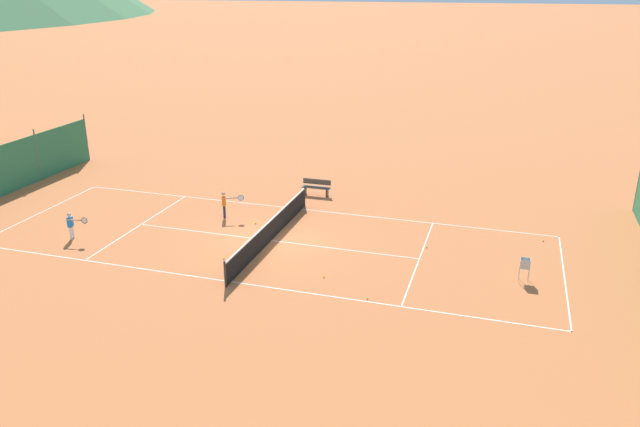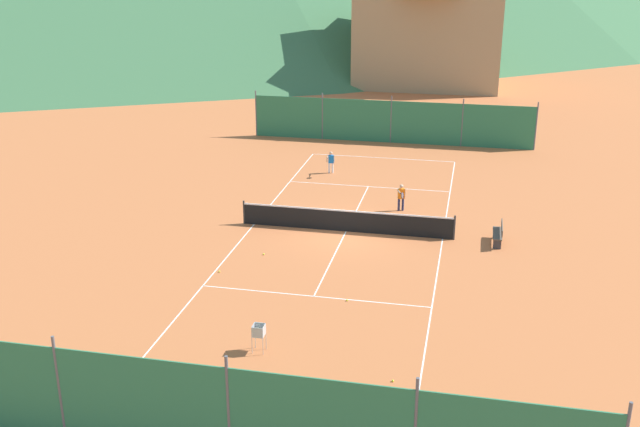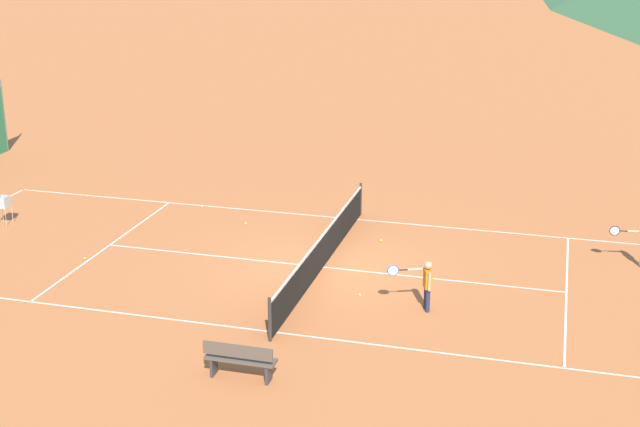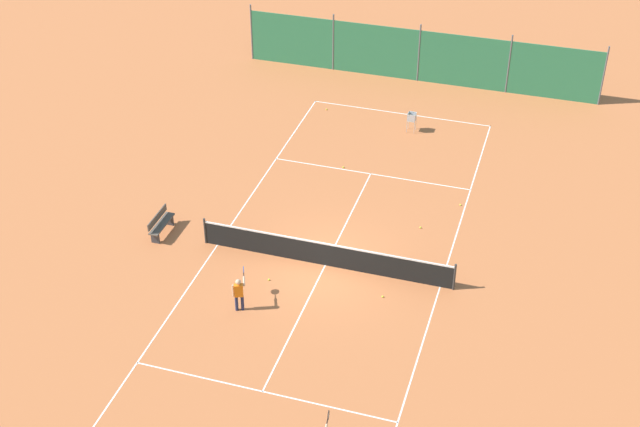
{
  "view_description": "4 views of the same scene",
  "coord_description": "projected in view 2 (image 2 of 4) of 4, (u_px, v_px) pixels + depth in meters",
  "views": [
    {
      "loc": [
        -23.02,
        -9.3,
        10.55
      ],
      "look_at": [
        1.45,
        -1.76,
        0.92
      ],
      "focal_mm": 35.0,
      "sensor_mm": 36.0,
      "label": 1
    },
    {
      "loc": [
        5.13,
        -29.42,
        11.64
      ],
      "look_at": [
        -1.07,
        -0.34,
        0.85
      ],
      "focal_mm": 42.0,
      "sensor_mm": 36.0,
      "label": 2
    },
    {
      "loc": [
        21.63,
        5.84,
        9.16
      ],
      "look_at": [
        -1.11,
        -0.39,
        1.14
      ],
      "focal_mm": 50.0,
      "sensor_mm": 36.0,
      "label": 3
    },
    {
      "loc": [
        -7.17,
        23.83,
        19.2
      ],
      "look_at": [
        0.54,
        -1.13,
        1.36
      ],
      "focal_mm": 50.0,
      "sensor_mm": 36.0,
      "label": 4
    }
  ],
  "objects": [
    {
      "name": "tennis_ball_near_corner",
      "position": [
        219.0,
        271.0,
        28.03
      ],
      "size": [
        0.07,
        0.07,
        0.07
      ],
      "primitive_type": "sphere",
      "color": "#CCE033",
      "rests_on": "ground"
    },
    {
      "name": "tennis_ball_alley_left",
      "position": [
        393.0,
        381.0,
        21.04
      ],
      "size": [
        0.07,
        0.07,
        0.07
      ],
      "primitive_type": "sphere",
      "color": "#CCE033",
      "rests_on": "ground"
    },
    {
      "name": "tennis_ball_far_corner",
      "position": [
        299.0,
        218.0,
        33.51
      ],
      "size": [
        0.07,
        0.07,
        0.07
      ],
      "primitive_type": "sphere",
      "color": "#CCE033",
      "rests_on": "ground"
    },
    {
      "name": "tennis_ball_service_box",
      "position": [
        347.0,
        300.0,
        25.79
      ],
      "size": [
        0.07,
        0.07,
        0.07
      ],
      "primitive_type": "sphere",
      "color": "#CCE033",
      "rests_on": "ground"
    },
    {
      "name": "player_far_service",
      "position": [
        401.0,
        196.0,
        34.22
      ],
      "size": [
        0.4,
        1.08,
        1.26
      ],
      "color": "#23284C",
      "rests_on": "ground"
    },
    {
      "name": "windscreen_fence_far",
      "position": [
        391.0,
        122.0,
        45.83
      ],
      "size": [
        17.28,
        0.08,
        2.9
      ],
      "color": "#2D754C",
      "rests_on": "ground"
    },
    {
      "name": "courtside_bench",
      "position": [
        499.0,
        233.0,
        30.58
      ],
      "size": [
        0.36,
        1.5,
        0.84
      ],
      "color": "#51473D",
      "rests_on": "ground"
    },
    {
      "name": "alpine_chalet",
      "position": [
        430.0,
        16.0,
        63.34
      ],
      "size": [
        13.0,
        10.0,
        11.2
      ],
      "color": "tan",
      "rests_on": "ground"
    },
    {
      "name": "tennis_net",
      "position": [
        346.0,
        220.0,
        31.85
      ],
      "size": [
        9.18,
        0.08,
        1.06
      ],
      "color": "#2D2D2D",
      "rests_on": "ground"
    },
    {
      "name": "ball_hopper",
      "position": [
        259.0,
        332.0,
        22.4
      ],
      "size": [
        0.36,
        0.36,
        0.89
      ],
      "color": "#B7B7BC",
      "rests_on": "ground"
    },
    {
      "name": "court_line_markings",
      "position": [
        346.0,
        231.0,
        32.02
      ],
      "size": [
        8.25,
        23.85,
        0.01
      ],
      "color": "white",
      "rests_on": "ground"
    },
    {
      "name": "player_near_baseline",
      "position": [
        331.0,
        161.0,
        39.87
      ],
      "size": [
        0.4,
        1.02,
        1.19
      ],
      "color": "white",
      "rests_on": "ground"
    },
    {
      "name": "tennis_ball_by_net_left",
      "position": [
        264.0,
        254.0,
        29.6
      ],
      "size": [
        0.07,
        0.07,
        0.07
      ],
      "primitive_type": "sphere",
      "color": "#CCE033",
      "rests_on": "ground"
    },
    {
      "name": "ground_plane",
      "position": [
        346.0,
        231.0,
        32.02
      ],
      "size": [
        600.0,
        600.0,
        0.0
      ],
      "primitive_type": "plane",
      "color": "#BC6638"
    },
    {
      "name": "tennis_ball_alley_right",
      "position": [
        387.0,
        222.0,
        32.98
      ],
      "size": [
        0.07,
        0.07,
        0.07
      ],
      "primitive_type": "sphere",
      "color": "#CCE033",
      "rests_on": "ground"
    },
    {
      "name": "windscreen_fence_near",
      "position": [
        229.0,
        416.0,
        17.33
      ],
      "size": [
        17.28,
        0.08,
        2.9
      ],
      "color": "#2D754C",
      "rests_on": "ground"
    }
  ]
}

